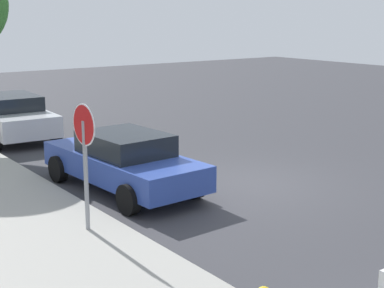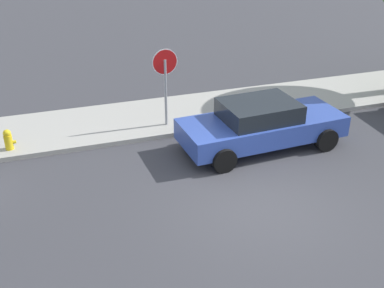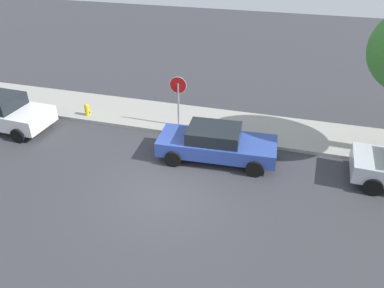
% 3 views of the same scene
% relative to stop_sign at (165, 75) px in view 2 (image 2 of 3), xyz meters
% --- Properties ---
extents(ground_plane, '(60.00, 60.00, 0.00)m').
position_rel_stop_sign_xyz_m(ground_plane, '(0.91, -4.46, -1.67)').
color(ground_plane, '#38383D').
extents(sidewalk_curb, '(32.00, 2.78, 0.14)m').
position_rel_stop_sign_xyz_m(sidewalk_curb, '(0.91, 0.74, -1.60)').
color(sidewalk_curb, '#9E9B93').
rests_on(sidewalk_curb, ground_plane).
extents(stop_sign, '(0.75, 0.08, 2.44)m').
position_rel_stop_sign_xyz_m(stop_sign, '(0.00, 0.00, 0.00)').
color(stop_sign, gray).
rests_on(stop_sign, ground_plane).
extents(parked_car_blue, '(4.60, 2.15, 1.35)m').
position_rel_stop_sign_xyz_m(parked_car_blue, '(2.14, -1.96, -0.98)').
color(parked_car_blue, '#2D479E').
rests_on(parked_car_blue, ground_plane).
extents(fire_hydrant, '(0.30, 0.22, 0.72)m').
position_rel_stop_sign_xyz_m(fire_hydrant, '(-4.44, -0.19, -1.31)').
color(fire_hydrant, gold).
rests_on(fire_hydrant, ground_plane).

